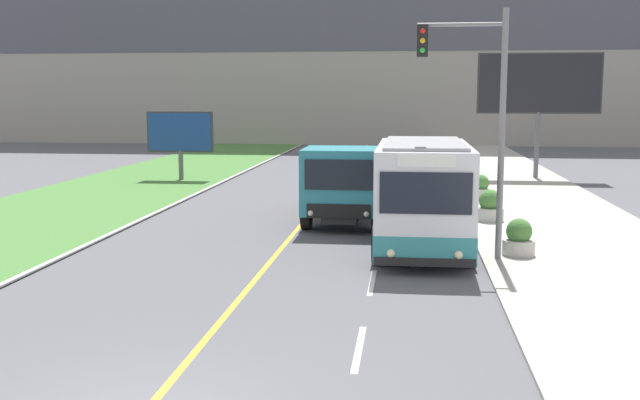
{
  "coord_description": "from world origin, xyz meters",
  "views": [
    {
      "loc": [
        3.54,
        -9.17,
        4.33
      ],
      "look_at": [
        1.1,
        11.42,
        1.4
      ],
      "focal_mm": 42.0,
      "sensor_mm": 36.0,
      "label": 1
    }
  ],
  "objects_px": {
    "city_bus": "(423,197)",
    "billboard_small": "(180,134)",
    "traffic_light_mast": "(479,104)",
    "planter_round_second": "(490,207)",
    "planter_round_far": "(467,174)",
    "dump_truck": "(345,185)",
    "planter_round_third": "(481,188)",
    "billboard_large": "(539,86)",
    "planter_round_near": "(519,239)"
  },
  "relations": [
    {
      "from": "traffic_light_mast",
      "to": "billboard_small",
      "type": "height_order",
      "value": "traffic_light_mast"
    },
    {
      "from": "billboard_small",
      "to": "planter_round_near",
      "type": "xyz_separation_m",
      "value": [
        14.46,
        -16.75,
        -1.85
      ]
    },
    {
      "from": "planter_round_far",
      "to": "planter_round_third",
      "type": "bearing_deg",
      "value": -88.3
    },
    {
      "from": "dump_truck",
      "to": "planter_round_far",
      "type": "xyz_separation_m",
      "value": [
        4.91,
        11.62,
        -0.79
      ]
    },
    {
      "from": "planter_round_far",
      "to": "dump_truck",
      "type": "bearing_deg",
      "value": -112.92
    },
    {
      "from": "planter_round_near",
      "to": "planter_round_far",
      "type": "xyz_separation_m",
      "value": [
        -0.16,
        16.4,
        0.03
      ]
    },
    {
      "from": "dump_truck",
      "to": "traffic_light_mast",
      "type": "bearing_deg",
      "value": -53.67
    },
    {
      "from": "billboard_large",
      "to": "planter_round_third",
      "type": "relative_size",
      "value": 6.41
    },
    {
      "from": "city_bus",
      "to": "planter_round_near",
      "type": "xyz_separation_m",
      "value": [
        2.54,
        -0.51,
        -1.03
      ]
    },
    {
      "from": "planter_round_near",
      "to": "planter_round_third",
      "type": "xyz_separation_m",
      "value": [
        0.0,
        10.94,
        0.01
      ]
    },
    {
      "from": "planter_round_far",
      "to": "billboard_large",
      "type": "bearing_deg",
      "value": 38.54
    },
    {
      "from": "planter_round_near",
      "to": "planter_round_far",
      "type": "relative_size",
      "value": 0.94
    },
    {
      "from": "traffic_light_mast",
      "to": "planter_round_far",
      "type": "bearing_deg",
      "value": 86.47
    },
    {
      "from": "billboard_small",
      "to": "planter_round_second",
      "type": "relative_size",
      "value": 3.25
    },
    {
      "from": "traffic_light_mast",
      "to": "billboard_large",
      "type": "bearing_deg",
      "value": 76.45
    },
    {
      "from": "city_bus",
      "to": "planter_round_second",
      "type": "height_order",
      "value": "city_bus"
    },
    {
      "from": "billboard_small",
      "to": "planter_round_near",
      "type": "bearing_deg",
      "value": -49.21
    },
    {
      "from": "planter_round_near",
      "to": "billboard_large",
      "type": "bearing_deg",
      "value": 79.52
    },
    {
      "from": "planter_round_third",
      "to": "traffic_light_mast",
      "type": "bearing_deg",
      "value": -96.03
    },
    {
      "from": "billboard_small",
      "to": "planter_round_far",
      "type": "xyz_separation_m",
      "value": [
        14.3,
        -0.35,
        -1.83
      ]
    },
    {
      "from": "billboard_small",
      "to": "planter_round_second",
      "type": "bearing_deg",
      "value": -38.35
    },
    {
      "from": "billboard_small",
      "to": "planter_round_second",
      "type": "xyz_separation_m",
      "value": [
        14.26,
        -11.28,
        -1.82
      ]
    },
    {
      "from": "planter_round_near",
      "to": "traffic_light_mast",
      "type": "bearing_deg",
      "value": -158.16
    },
    {
      "from": "planter_round_near",
      "to": "planter_round_far",
      "type": "bearing_deg",
      "value": 90.55
    },
    {
      "from": "planter_round_near",
      "to": "planter_round_second",
      "type": "xyz_separation_m",
      "value": [
        -0.19,
        5.47,
        0.04
      ]
    },
    {
      "from": "city_bus",
      "to": "billboard_small",
      "type": "bearing_deg",
      "value": 126.27
    },
    {
      "from": "traffic_light_mast",
      "to": "planter_round_near",
      "type": "bearing_deg",
      "value": 21.84
    },
    {
      "from": "city_bus",
      "to": "billboard_large",
      "type": "bearing_deg",
      "value": 72.01
    },
    {
      "from": "billboard_small",
      "to": "planter_round_far",
      "type": "distance_m",
      "value": 14.42
    },
    {
      "from": "billboard_large",
      "to": "planter_round_second",
      "type": "relative_size",
      "value": 5.99
    },
    {
      "from": "dump_truck",
      "to": "billboard_large",
      "type": "bearing_deg",
      "value": 59.33
    },
    {
      "from": "planter_round_second",
      "to": "traffic_light_mast",
      "type": "bearing_deg",
      "value": -99.62
    },
    {
      "from": "traffic_light_mast",
      "to": "planter_round_second",
      "type": "relative_size",
      "value": 6.04
    },
    {
      "from": "planter_round_near",
      "to": "planter_round_second",
      "type": "relative_size",
      "value": 0.92
    },
    {
      "from": "billboard_large",
      "to": "planter_round_second",
      "type": "xyz_separation_m",
      "value": [
        -3.78,
        -13.92,
        -4.2
      ]
    },
    {
      "from": "billboard_large",
      "to": "traffic_light_mast",
      "type": "bearing_deg",
      "value": -103.55
    },
    {
      "from": "planter_round_near",
      "to": "city_bus",
      "type": "bearing_deg",
      "value": 168.61
    },
    {
      "from": "planter_round_near",
      "to": "planter_round_third",
      "type": "height_order",
      "value": "planter_round_third"
    },
    {
      "from": "dump_truck",
      "to": "planter_round_third",
      "type": "relative_size",
      "value": 7.05
    },
    {
      "from": "planter_round_far",
      "to": "billboard_small",
      "type": "bearing_deg",
      "value": 178.61
    },
    {
      "from": "billboard_small",
      "to": "planter_round_third",
      "type": "xyz_separation_m",
      "value": [
        14.46,
        -5.82,
        -1.85
      ]
    },
    {
      "from": "city_bus",
      "to": "planter_round_third",
      "type": "relative_size",
      "value": 6.1
    },
    {
      "from": "billboard_small",
      "to": "planter_round_second",
      "type": "height_order",
      "value": "billboard_small"
    },
    {
      "from": "dump_truck",
      "to": "city_bus",
      "type": "bearing_deg",
      "value": -59.36
    },
    {
      "from": "dump_truck",
      "to": "planter_round_second",
      "type": "xyz_separation_m",
      "value": [
        4.88,
        0.68,
        -0.78
      ]
    },
    {
      "from": "traffic_light_mast",
      "to": "planter_round_far",
      "type": "xyz_separation_m",
      "value": [
        1.04,
        16.89,
        -3.56
      ]
    },
    {
      "from": "billboard_small",
      "to": "planter_round_far",
      "type": "relative_size",
      "value": 3.31
    },
    {
      "from": "city_bus",
      "to": "billboard_small",
      "type": "distance_m",
      "value": 20.16
    },
    {
      "from": "traffic_light_mast",
      "to": "planter_round_near",
      "type": "relative_size",
      "value": 6.55
    },
    {
      "from": "traffic_light_mast",
      "to": "planter_round_third",
      "type": "height_order",
      "value": "traffic_light_mast"
    }
  ]
}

